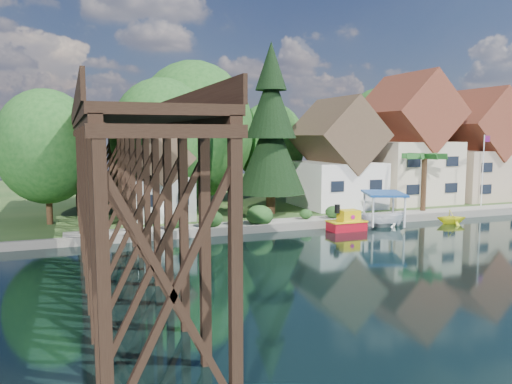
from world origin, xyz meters
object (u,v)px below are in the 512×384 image
house_left (336,161)px  tugboat (347,222)px  boat_canopy (383,212)px  trestle_bridge (108,172)px  conifer (271,132)px  shed (161,180)px  flagpole (484,162)px  boat_yellow (451,216)px  house_right (475,152)px  palm_tree (425,158)px  boat_white_a (391,221)px  house_center (407,147)px

house_left → tugboat: 11.54m
boat_canopy → trestle_bridge: bearing=-175.8°
house_left → conifer: size_ratio=0.71×
house_left → shed: (-18.00, -1.50, -1.31)m
flagpole → boat_yellow: size_ratio=2.84×
conifer → house_right: bearing=4.9°
trestle_bridge → conifer: conifer is taller
trestle_bridge → palm_tree: trestle_bridge is taller
boat_yellow → house_right: bearing=-33.7°
trestle_bridge → boat_white_a: bearing=4.5°
house_center → shed: (-27.00, -2.00, -2.59)m
house_right → flagpole: size_ratio=1.72×
conifer → palm_tree: (14.13, -3.80, -2.40)m
house_center → shed: house_center is taller
tugboat → boat_yellow: size_ratio=1.21×
house_center → flagpole: 7.79m
house_right → shed: bearing=-177.6°
boat_yellow → trestle_bridge: bearing=107.8°
palm_tree → boat_white_a: size_ratio=1.64×
palm_tree → tugboat: size_ratio=1.88×
shed → boat_canopy: shed is taller
house_left → house_right: house_right is taller
flagpole → boat_yellow: 10.73m
shed → boat_white_a: (18.32, -7.49, -3.46)m
house_center → boat_canopy: bearing=-134.7°
palm_tree → tugboat: bearing=-160.7°
flagpole → boat_yellow: bearing=-149.1°
house_center → tugboat: size_ratio=4.50×
conifer → flagpole: bearing=-7.5°
trestle_bridge → boat_white_a: trestle_bridge is taller
tugboat → boat_canopy: (3.83, 0.51, 0.58)m
conifer → tugboat: (3.64, -7.47, -7.31)m
shed → tugboat: shed is taller
trestle_bridge → boat_canopy: trestle_bridge is taller
shed → boat_white_a: bearing=-22.2°
trestle_bridge → shed: trestle_bridge is taller
boat_white_a → trestle_bridge: bearing=83.3°
tugboat → boat_white_a: (4.74, 0.69, -0.30)m
palm_tree → tugboat: 12.15m
house_right → boat_white_a: (-17.68, -8.99, -5.41)m
shed → conifer: 10.80m
house_left → palm_tree: (6.07, -6.02, 0.44)m
tugboat → boat_yellow: tugboat is taller
flagpole → tugboat: size_ratio=2.35×
palm_tree → tugboat: (-10.49, -3.67, -4.91)m
tugboat → flagpole: bearing=13.8°
house_right → palm_tree: 13.36m
house_center → boat_yellow: size_ratio=5.43×
house_right → flagpole: house_right is taller
house_center → palm_tree: house_center is taller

